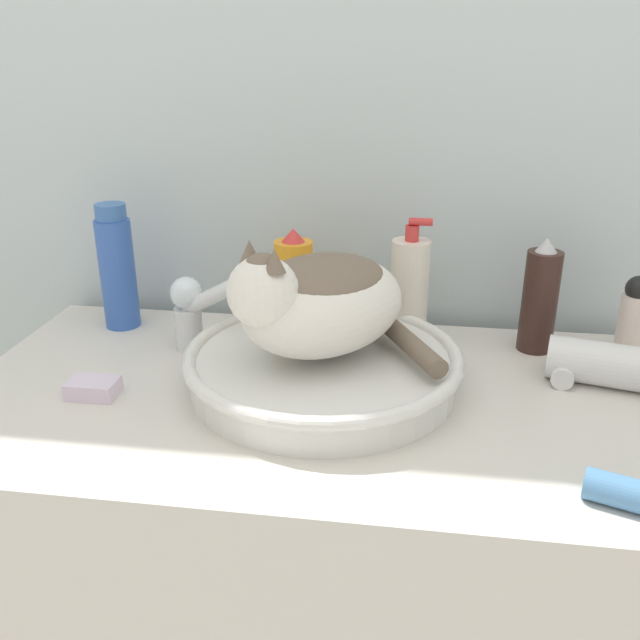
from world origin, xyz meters
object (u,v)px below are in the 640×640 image
object	(u,v)px
spray_bottle_trigger	(294,287)
shampoo_bottle_tall	(117,268)
cat	(317,299)
soap_pump_bottle	(409,291)
deodorant_stick	(634,316)
hair_dryer	(607,366)
faucet	(192,308)
hairspray_can_black	(540,299)
soap_bar	(93,388)

from	to	relation	value
spray_bottle_trigger	shampoo_bottle_tall	bearing A→B (deg)	180.00
cat	soap_pump_bottle	distance (m)	0.23
cat	deodorant_stick	size ratio (longest dim) A/B	2.49
spray_bottle_trigger	hair_dryer	distance (m)	0.50
deodorant_stick	soap_pump_bottle	world-z (taller)	soap_pump_bottle
deodorant_stick	spray_bottle_trigger	bearing A→B (deg)	180.00
soap_pump_bottle	hair_dryer	bearing A→B (deg)	-21.54
faucet	soap_pump_bottle	distance (m)	0.35
deodorant_stick	shampoo_bottle_tall	size ratio (longest dim) A/B	0.61
faucet	hairspray_can_black	size ratio (longest dim) A/B	0.75
deodorant_stick	shampoo_bottle_tall	world-z (taller)	shampoo_bottle_tall
hairspray_can_black	hair_dryer	bearing A→B (deg)	-53.79
faucet	hairspray_can_black	bearing A→B (deg)	31.55
faucet	hair_dryer	xyz separation A→B (m)	(0.63, -0.03, -0.04)
deodorant_stick	hairspray_can_black	size ratio (longest dim) A/B	0.71
soap_pump_bottle	spray_bottle_trigger	size ratio (longest dim) A/B	1.13
soap_pump_bottle	hair_dryer	distance (m)	0.32
spray_bottle_trigger	soap_bar	size ratio (longest dim) A/B	2.73
faucet	hair_dryer	bearing A→B (deg)	20.06
hairspray_can_black	hair_dryer	size ratio (longest dim) A/B	0.95
deodorant_stick	hair_dryer	xyz separation A→B (m)	(-0.06, -0.11, -0.03)
soap_bar	cat	bearing A→B (deg)	12.33
shampoo_bottle_tall	deodorant_stick	bearing A→B (deg)	-0.00
soap_bar	deodorant_stick	bearing A→B (deg)	17.81
soap_pump_bottle	hair_dryer	world-z (taller)	soap_pump_bottle
spray_bottle_trigger	soap_pump_bottle	bearing A→B (deg)	0.00
cat	shampoo_bottle_tall	bearing A→B (deg)	-75.71
cat	hair_dryer	distance (m)	0.43
soap_pump_bottle	shampoo_bottle_tall	size ratio (longest dim) A/B	0.97
hairspray_can_black	soap_pump_bottle	world-z (taller)	soap_pump_bottle
hairspray_can_black	deodorant_stick	bearing A→B (deg)	-0.00
soap_bar	spray_bottle_trigger	bearing A→B (deg)	46.05
deodorant_stick	soap_pump_bottle	bearing A→B (deg)	180.00
soap_pump_bottle	spray_bottle_trigger	world-z (taller)	soap_pump_bottle
cat	hairspray_can_black	xyz separation A→B (m)	(0.33, 0.18, -0.05)
cat	hairspray_can_black	bearing A→B (deg)	159.80
cat	hair_dryer	world-z (taller)	cat
deodorant_stick	shampoo_bottle_tall	bearing A→B (deg)	180.00
faucet	hairspray_can_black	world-z (taller)	hairspray_can_black
cat	shampoo_bottle_tall	xyz separation A→B (m)	(-0.37, 0.18, -0.03)
cat	soap_bar	xyz separation A→B (m)	(-0.31, -0.07, -0.13)
cat	soap_pump_bottle	size ratio (longest dim) A/B	1.56
shampoo_bottle_tall	soap_bar	world-z (taller)	shampoo_bottle_tall
spray_bottle_trigger	soap_bar	world-z (taller)	spray_bottle_trigger
hairspray_can_black	spray_bottle_trigger	xyz separation A→B (m)	(-0.40, 0.00, 0.00)
spray_bottle_trigger	deodorant_stick	bearing A→B (deg)	-0.00
faucet	shampoo_bottle_tall	bearing A→B (deg)	175.29
cat	hairspray_can_black	distance (m)	0.38
hairspray_can_black	shampoo_bottle_tall	bearing A→B (deg)	180.00
hair_dryer	soap_pump_bottle	bearing A→B (deg)	171.88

